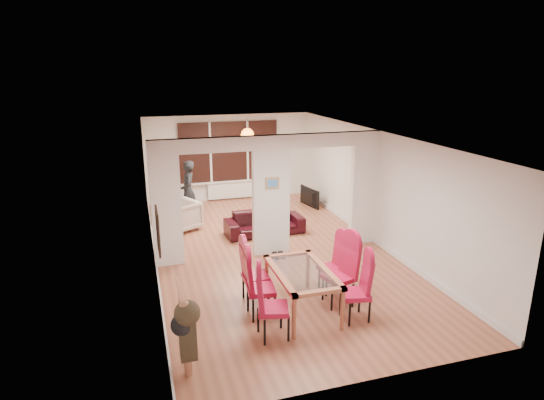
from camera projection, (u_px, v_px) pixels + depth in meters
name	position (u px, v px, depth m)	size (l,w,h in m)	color
floor	(271.00, 252.00, 10.07)	(5.00, 9.00, 0.01)	#A25C41
room_walls	(271.00, 196.00, 9.71)	(5.00, 9.00, 2.60)	silver
divider_wall	(271.00, 196.00, 9.71)	(5.00, 0.18, 2.60)	white
bay_window_blinds	(229.00, 152.00, 13.74)	(3.00, 0.08, 1.80)	black
radiator	(230.00, 190.00, 14.03)	(1.40, 0.08, 0.50)	white
pendant_light	(247.00, 135.00, 12.59)	(0.36, 0.36, 0.36)	orange
stair_newel	(182.00, 319.00, 6.35)	(0.40, 1.20, 1.10)	#B27052
wall_poster	(158.00, 231.00, 6.74)	(0.04, 0.52, 0.67)	gray
pillar_photo	(272.00, 183.00, 9.53)	(0.30, 0.03, 0.25)	#4C8CD8
dining_table	(302.00, 291.00, 7.54)	(0.89, 1.58, 0.74)	#9D553A
dining_chair_la	(273.00, 303.00, 6.75)	(0.45, 0.45, 1.12)	#A51034
dining_chair_lb	(261.00, 285.00, 7.35)	(0.44, 0.44, 1.10)	#A51034
dining_chair_lc	(255.00, 272.00, 7.81)	(0.44, 0.44, 1.09)	#A51034
dining_chair_ra	(356.00, 289.00, 7.24)	(0.42, 0.42, 1.06)	#A51034
dining_chair_rb	(338.00, 273.00, 7.72)	(0.47, 0.47, 1.16)	#A51034
dining_chair_rc	(332.00, 265.00, 8.19)	(0.41, 0.41, 1.03)	#A51034
sofa	(264.00, 223.00, 11.15)	(1.91, 0.75, 0.56)	black
armchair	(181.00, 216.00, 11.37)	(0.82, 0.79, 0.74)	beige
person	(188.00, 191.00, 11.95)	(0.39, 0.59, 1.62)	black
television	(307.00, 197.00, 13.33)	(0.13, 0.96, 0.55)	black
coffee_table	(261.00, 216.00, 12.18)	(0.94, 0.47, 0.22)	black
bottle	(268.00, 206.00, 12.20)	(0.07, 0.07, 0.29)	#143F19
bowl	(258.00, 213.00, 12.04)	(0.20, 0.20, 0.05)	black
shoes	(279.00, 255.00, 9.77)	(0.23, 0.25, 0.10)	black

